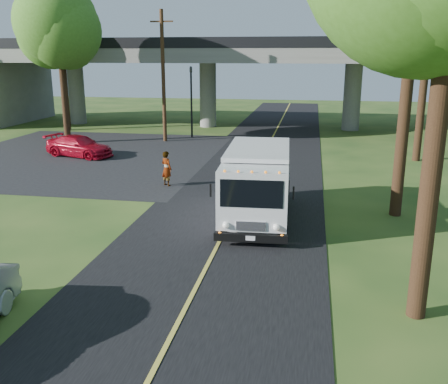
% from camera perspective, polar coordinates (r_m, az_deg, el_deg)
% --- Properties ---
extents(ground, '(120.00, 120.00, 0.00)m').
position_cam_1_polar(ground, '(12.31, -4.83, -13.91)').
color(ground, '#244418').
rests_on(ground, ground).
extents(road, '(7.00, 90.00, 0.02)m').
position_cam_1_polar(road, '(21.41, 1.94, -0.89)').
color(road, black).
rests_on(road, ground).
extents(parking_lot, '(16.00, 18.00, 0.01)m').
position_cam_1_polar(parking_lot, '(32.12, -15.80, 4.04)').
color(parking_lot, black).
rests_on(parking_lot, ground).
extents(lane_line, '(0.12, 90.00, 0.01)m').
position_cam_1_polar(lane_line, '(21.40, 1.94, -0.84)').
color(lane_line, gold).
rests_on(lane_line, road).
extents(overpass, '(54.00, 10.00, 7.30)m').
position_cam_1_polar(overpass, '(42.47, 6.30, 13.35)').
color(overpass, slate).
rests_on(overpass, ground).
extents(traffic_signal, '(0.18, 0.22, 5.20)m').
position_cam_1_polar(traffic_signal, '(37.52, -3.76, 11.07)').
color(traffic_signal, black).
rests_on(traffic_signal, ground).
extents(utility_pole, '(1.60, 0.26, 9.00)m').
position_cam_1_polar(utility_pole, '(35.90, -6.96, 13.03)').
color(utility_pole, '#472D19').
rests_on(utility_pole, ground).
extents(tree_right_far, '(5.77, 5.67, 10.99)m').
position_cam_1_polar(tree_right_far, '(30.94, 23.07, 18.49)').
color(tree_right_far, '#382314').
rests_on(tree_right_far, ground).
extents(tree_left_lot, '(5.60, 5.50, 10.50)m').
position_cam_1_polar(tree_left_lot, '(36.28, -18.22, 17.66)').
color(tree_left_lot, '#382314').
rests_on(tree_left_lot, ground).
extents(tree_left_far, '(5.26, 5.16, 9.89)m').
position_cam_1_polar(tree_left_far, '(42.96, -18.01, 16.61)').
color(tree_left_far, '#382314').
rests_on(tree_left_far, ground).
extents(step_van, '(2.62, 6.43, 2.66)m').
position_cam_1_polar(step_van, '(18.65, 3.82, 1.19)').
color(step_van, silver).
rests_on(step_van, ground).
extents(red_sedan, '(4.69, 2.90, 1.27)m').
position_cam_1_polar(red_sedan, '(31.77, -16.21, 5.05)').
color(red_sedan, '#A50A1D').
rests_on(red_sedan, ground).
extents(pedestrian, '(0.73, 0.67, 1.67)m').
position_cam_1_polar(pedestrian, '(23.67, -6.58, 2.67)').
color(pedestrian, gray).
rests_on(pedestrian, ground).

